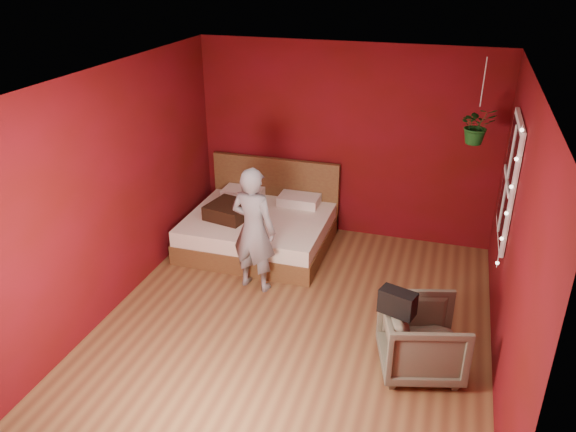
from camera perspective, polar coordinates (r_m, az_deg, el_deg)
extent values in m
plane|color=brown|center=(6.16, 0.91, -10.45)|extent=(4.50, 4.50, 0.00)
cube|color=maroon|center=(7.56, 5.82, 7.47)|extent=(4.00, 0.02, 2.60)
cube|color=maroon|center=(3.70, -9.08, -13.58)|extent=(4.00, 0.02, 2.60)
cube|color=maroon|center=(6.31, -16.83, 2.81)|extent=(0.02, 4.50, 2.60)
cube|color=maroon|center=(5.37, 22.11, -2.09)|extent=(0.02, 4.50, 2.60)
cube|color=silver|center=(5.09, 1.12, 14.10)|extent=(4.00, 4.50, 0.02)
cube|color=white|center=(6.11, 21.59, 3.37)|extent=(0.04, 0.97, 1.27)
cube|color=black|center=(6.11, 21.45, 3.39)|extent=(0.02, 0.85, 1.15)
cube|color=white|center=(6.11, 21.40, 3.39)|extent=(0.03, 0.05, 1.15)
cube|color=white|center=(6.11, 21.40, 3.39)|extent=(0.03, 0.85, 0.05)
cylinder|color=silver|center=(5.62, 21.53, 1.51)|extent=(0.01, 0.01, 1.45)
sphere|color=#FFF2CC|center=(5.90, 20.49, -4.49)|extent=(0.04, 0.04, 0.04)
sphere|color=#FFF2CC|center=(5.78, 20.90, -2.16)|extent=(0.04, 0.04, 0.04)
sphere|color=#FFF2CC|center=(5.67, 21.31, 0.26)|extent=(0.04, 0.04, 0.04)
sphere|color=#FFF2CC|center=(5.57, 21.75, 2.78)|extent=(0.04, 0.04, 0.04)
sphere|color=#FFF2CC|center=(5.48, 22.20, 5.38)|extent=(0.04, 0.04, 0.04)
sphere|color=#FFF2CC|center=(5.40, 22.66, 8.06)|extent=(0.04, 0.04, 0.04)
cube|color=brown|center=(7.50, -3.02, -2.29)|extent=(1.83, 1.55, 0.26)
cube|color=white|center=(7.40, -3.06, -0.72)|extent=(1.79, 1.52, 0.20)
cube|color=brown|center=(7.97, -1.27, 2.46)|extent=(1.83, 0.07, 1.01)
cube|color=silver|center=(7.91, -4.61, 2.32)|extent=(0.55, 0.35, 0.13)
cube|color=silver|center=(7.66, 1.14, 1.62)|extent=(0.55, 0.35, 0.13)
imported|color=gray|center=(6.36, -3.53, -1.40)|extent=(0.60, 0.45, 1.49)
imported|color=#686752|center=(5.48, 13.47, -12.04)|extent=(0.92, 0.90, 0.68)
cube|color=black|center=(5.10, 11.07, -8.61)|extent=(0.35, 0.25, 0.23)
cube|color=#311B10|center=(7.32, -5.95, 0.55)|extent=(0.61, 0.61, 0.18)
cylinder|color=silver|center=(6.48, 19.25, 12.71)|extent=(0.01, 0.01, 0.53)
imported|color=#1B5F1C|center=(6.59, 18.66, 8.72)|extent=(0.45, 0.42, 0.42)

